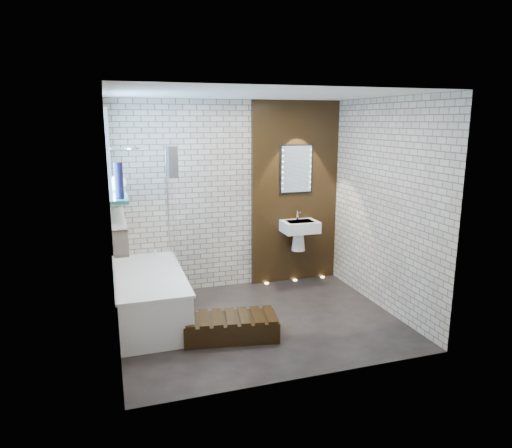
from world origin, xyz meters
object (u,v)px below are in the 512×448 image
object	(u,v)px
bathtub	(150,296)
bath_screen	(172,206)
walnut_step	(231,328)
washbasin	(299,231)
led_mirror	(296,169)

from	to	relation	value
bathtub	bath_screen	xyz separation A→B (m)	(0.35, 0.44, 0.99)
bath_screen	walnut_step	world-z (taller)	bath_screen
bath_screen	washbasin	distance (m)	1.89
bathtub	walnut_step	distance (m)	1.10
bath_screen	bathtub	bearing A→B (deg)	-128.90
washbasin	bath_screen	bearing A→B (deg)	-174.22
bath_screen	washbasin	size ratio (longest dim) A/B	2.41
washbasin	led_mirror	bearing A→B (deg)	90.00
bathtub	walnut_step	xyz separation A→B (m)	(0.79, -0.75, -0.18)
walnut_step	led_mirror	bearing A→B (deg)	47.89
walnut_step	washbasin	bearing A→B (deg)	44.77
walnut_step	bath_screen	bearing A→B (deg)	110.07
washbasin	led_mirror	xyz separation A→B (m)	(0.00, 0.16, 0.86)
bath_screen	led_mirror	distance (m)	1.89
bathtub	led_mirror	world-z (taller)	led_mirror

